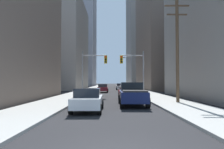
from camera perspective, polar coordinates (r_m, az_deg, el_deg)
name	(u,v)px	position (r m, az deg, el deg)	size (l,w,h in m)	color
sidewalk_left	(92,89)	(55.55, -5.63, -3.89)	(3.79, 160.00, 0.15)	#9E9E99
sidewalk_right	(131,89)	(55.57, 5.36, -3.89)	(3.79, 160.00, 0.15)	#9E9E99
pickup_truck_navy	(131,94)	(17.25, 5.37, -5.37)	(2.20, 5.44, 1.90)	#141E4C
sedan_white	(87,100)	(13.81, -6.94, -6.90)	(1.95, 4.23, 1.52)	white
sedan_red	(127,92)	(22.67, 4.03, -4.96)	(1.95, 4.26, 1.52)	maroon
sedan_maroon	(102,88)	(37.46, -2.80, -3.77)	(1.95, 4.22, 1.52)	maroon
sedan_silver	(119,86)	(49.87, 1.99, -3.32)	(1.95, 4.20, 1.52)	#B7BABF
traffic_signal_near_left	(92,66)	(27.32, -5.48, 2.37)	(3.34, 0.44, 6.00)	gray
traffic_signal_near_right	(132,66)	(27.35, 5.64, 2.35)	(3.17, 0.44, 6.00)	gray
utility_pole_right	(176,48)	(19.41, 17.29, 6.97)	(2.20, 0.28, 9.35)	brown
street_lamp_right	(129,70)	(45.04, 4.76, 1.28)	(1.99, 0.32, 7.50)	gray
building_left_mid_office	(36,45)	(58.95, -20.11, 7.52)	(24.49, 22.89, 23.09)	gray
building_left_far_tower	(76,30)	(100.60, -10.02, 12.01)	(17.28, 21.19, 52.36)	#93939E
building_right_mid_block	(172,21)	(57.34, 16.11, 14.05)	(16.19, 25.63, 35.38)	#66564C
building_right_far_highrise	(151,30)	(102.42, 10.64, 12.07)	(22.57, 29.76, 53.43)	gray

